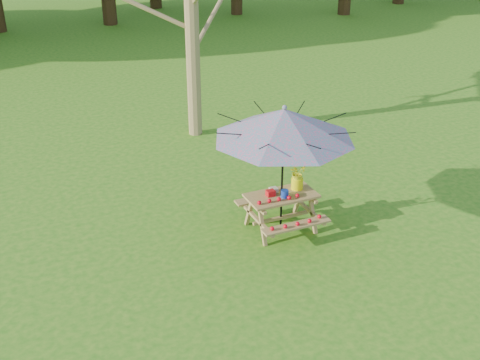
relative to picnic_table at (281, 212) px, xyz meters
name	(u,v)px	position (x,y,z in m)	size (l,w,h in m)	color
picnic_table	(281,212)	(0.00, 0.00, 0.00)	(1.20, 1.32, 0.67)	#9F7947
patio_umbrella	(284,124)	(0.00, 0.00, 1.62)	(2.38, 2.38, 2.27)	black
produce_bins	(277,193)	(-0.08, 0.01, 0.40)	(0.33, 0.39, 0.13)	red
tomatoes_row	(279,199)	(-0.15, -0.18, 0.38)	(0.77, 0.13, 0.07)	red
flower_bucket	(297,176)	(0.35, 0.10, 0.58)	(0.31, 0.29, 0.45)	#F5F20C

